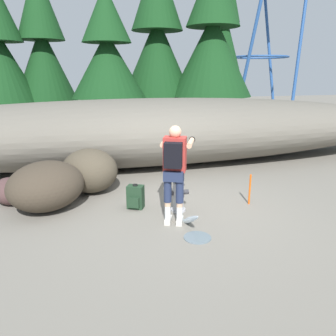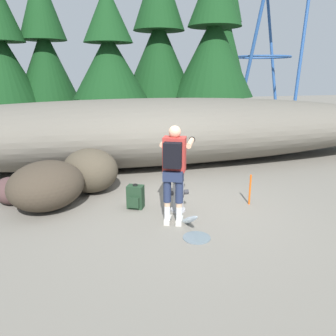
% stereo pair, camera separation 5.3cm
% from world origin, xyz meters
% --- Properties ---
extents(ground_plane, '(56.00, 56.00, 0.04)m').
position_xyz_m(ground_plane, '(0.00, 0.00, -0.02)').
color(ground_plane, slate).
extents(dirt_embankment, '(16.78, 3.20, 1.80)m').
position_xyz_m(dirt_embankment, '(0.00, 3.56, 0.90)').
color(dirt_embankment, '#666056').
rests_on(dirt_embankment, ground_plane).
extents(fire_hydrant, '(0.38, 0.33, 0.70)m').
position_xyz_m(fire_hydrant, '(-0.09, 0.09, 0.32)').
color(fire_hydrant, '#B2B2B7').
rests_on(fire_hydrant, ground_plane).
extents(hydrant_water_jet, '(0.43, 1.18, 0.63)m').
position_xyz_m(hydrant_water_jet, '(-0.09, -0.61, 0.07)').
color(hydrant_water_jet, silver).
rests_on(hydrant_water_jet, ground_plane).
extents(utility_worker, '(0.75, 1.04, 1.66)m').
position_xyz_m(utility_worker, '(-0.28, -0.36, 1.05)').
color(utility_worker, beige).
rests_on(utility_worker, ground_plane).
extents(spare_backpack, '(0.36, 0.35, 0.47)m').
position_xyz_m(spare_backpack, '(-0.83, 0.42, 0.22)').
color(spare_backpack, '#1E3823').
rests_on(spare_backpack, ground_plane).
extents(boulder_large, '(1.63, 1.65, 0.93)m').
position_xyz_m(boulder_large, '(-1.62, 1.57, 0.47)').
color(boulder_large, '#4A4133').
rests_on(boulder_large, ground_plane).
extents(boulder_mid, '(1.93, 1.94, 0.91)m').
position_xyz_m(boulder_mid, '(-2.43, 0.80, 0.45)').
color(boulder_mid, '#3F362A').
rests_on(boulder_mid, ground_plane).
extents(boulder_small, '(0.91, 0.98, 0.52)m').
position_xyz_m(boulder_small, '(-3.16, 1.24, 0.26)').
color(boulder_small, '#4D3534').
rests_on(boulder_small, ground_plane).
extents(pine_tree_left, '(2.55, 2.55, 6.09)m').
position_xyz_m(pine_tree_left, '(-2.95, 8.11, 3.18)').
color(pine_tree_left, '#47331E').
rests_on(pine_tree_left, ground_plane).
extents(pine_tree_center, '(2.53, 2.53, 5.22)m').
position_xyz_m(pine_tree_center, '(-0.75, 6.50, 3.11)').
color(pine_tree_center, '#47331E').
rests_on(pine_tree_center, ground_plane).
extents(pine_tree_right, '(2.98, 2.98, 6.69)m').
position_xyz_m(pine_tree_right, '(1.23, 7.68, 3.52)').
color(pine_tree_right, '#47331E').
rests_on(pine_tree_right, ground_plane).
extents(pine_tree_far_right, '(3.00, 3.00, 6.48)m').
position_xyz_m(pine_tree_far_right, '(3.04, 6.64, 3.63)').
color(pine_tree_far_right, '#47331E').
rests_on(pine_tree_far_right, ground_plane).
extents(pine_tree_ridge_end, '(1.93, 1.93, 7.07)m').
position_xyz_m(pine_tree_ridge_end, '(4.09, 8.11, 3.96)').
color(pine_tree_ridge_end, '#47331E').
rests_on(pine_tree_ridge_end, ground_plane).
extents(survey_stake, '(0.04, 0.04, 0.60)m').
position_xyz_m(survey_stake, '(1.34, 0.07, 0.30)').
color(survey_stake, '#E55914').
rests_on(survey_stake, ground_plane).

